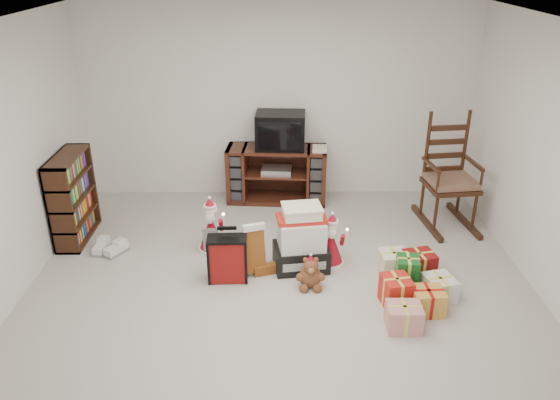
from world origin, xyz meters
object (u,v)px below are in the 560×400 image
object	(u,v)px
bookshelf	(73,199)
mrs_claus_figurine	(211,230)
red_suitcase	(228,259)
gift_pile	(301,242)
sneaker_pair	(109,248)
santa_figurine	(331,245)
gift_cluster	(413,284)
rocking_chair	(448,186)
crt_television	(280,130)
tv_stand	(277,174)
teddy_bear	(310,274)

from	to	relation	value
bookshelf	mrs_claus_figurine	size ratio (longest dim) A/B	1.57
bookshelf	red_suitcase	world-z (taller)	bookshelf
gift_pile	sneaker_pair	distance (m)	2.14
santa_figurine	gift_cluster	size ratio (longest dim) A/B	0.54
rocking_chair	santa_figurine	bearing A→B (deg)	-153.51
santa_figurine	crt_television	xyz separation A→B (m)	(-0.52, 1.65, 0.73)
gift_pile	mrs_claus_figurine	bearing A→B (deg)	151.69
sneaker_pair	gift_cluster	xyz separation A→B (m)	(3.15, -0.85, 0.08)
santa_figurine	bookshelf	bearing A→B (deg)	167.78
tv_stand	red_suitcase	world-z (taller)	tv_stand
tv_stand	gift_pile	xyz separation A→B (m)	(0.25, -1.69, -0.06)
red_suitcase	sneaker_pair	distance (m)	1.48
red_suitcase	crt_television	size ratio (longest dim) A/B	0.88
tv_stand	rocking_chair	xyz separation A→B (m)	(2.05, -0.65, 0.11)
red_suitcase	rocking_chair	bearing A→B (deg)	24.82
rocking_chair	teddy_bear	distance (m)	2.25
gift_pile	gift_cluster	xyz separation A→B (m)	(1.05, -0.53, -0.17)
sneaker_pair	teddy_bear	bearing A→B (deg)	-0.82
gift_pile	tv_stand	bearing A→B (deg)	90.63
tv_stand	gift_cluster	xyz separation A→B (m)	(1.30, -2.22, -0.24)
gift_pile	red_suitcase	distance (m)	0.78
tv_stand	rocking_chair	bearing A→B (deg)	-13.24
rocking_chair	gift_pile	xyz separation A→B (m)	(-1.80, -1.04, -0.17)
teddy_bear	sneaker_pair	bearing A→B (deg)	162.50
rocking_chair	sneaker_pair	distance (m)	3.99
teddy_bear	crt_television	bearing A→B (deg)	97.55
tv_stand	gift_pile	size ratio (longest dim) A/B	1.89
gift_pile	mrs_claus_figurine	world-z (taller)	gift_pile
gift_cluster	crt_television	world-z (taller)	crt_television
gift_pile	sneaker_pair	size ratio (longest dim) A/B	1.81
rocking_chair	tv_stand	bearing A→B (deg)	155.45
red_suitcase	gift_cluster	size ratio (longest dim) A/B	0.50
tv_stand	crt_television	bearing A→B (deg)	25.04
rocking_chair	crt_television	distance (m)	2.16
tv_stand	santa_figurine	xyz separation A→B (m)	(0.57, -1.63, -0.14)
bookshelf	red_suitcase	distance (m)	2.04
santa_figurine	sneaker_pair	size ratio (longest dim) A/B	1.56
bookshelf	rocking_chair	distance (m)	4.36
teddy_bear	crt_television	xyz separation A→B (m)	(-0.27, 2.08, 0.81)
gift_cluster	tv_stand	bearing A→B (deg)	120.31
rocking_chair	gift_cluster	bearing A→B (deg)	-122.44
teddy_bear	santa_figurine	world-z (taller)	santa_figurine
gift_pile	gift_cluster	size ratio (longest dim) A/B	0.62
santa_figurine	mrs_claus_figurine	distance (m)	1.32
teddy_bear	red_suitcase	bearing A→B (deg)	170.70
teddy_bear	mrs_claus_figurine	xyz separation A→B (m)	(-1.05, 0.73, 0.10)
tv_stand	santa_figurine	size ratio (longest dim) A/B	2.19
tv_stand	bookshelf	bearing A→B (deg)	-151.99
rocking_chair	crt_television	world-z (taller)	rocking_chair
rocking_chair	gift_pile	bearing A→B (deg)	-156.92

